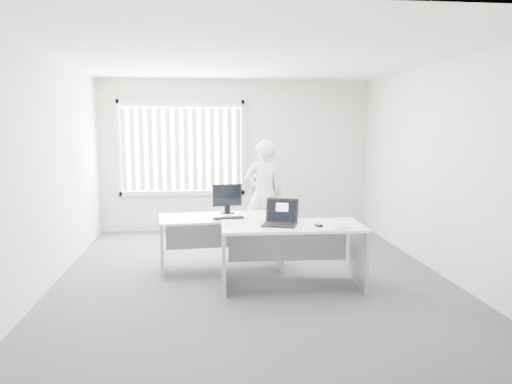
{
  "coord_description": "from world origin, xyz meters",
  "views": [
    {
      "loc": [
        -0.63,
        -6.32,
        1.99
      ],
      "look_at": [
        0.07,
        0.15,
        1.1
      ],
      "focal_mm": 35.0,
      "sensor_mm": 36.0,
      "label": 1
    }
  ],
  "objects": [
    {
      "name": "ground",
      "position": [
        0.0,
        0.0,
        0.0
      ],
      "size": [
        6.0,
        6.0,
        0.0
      ],
      "primitive_type": "plane",
      "color": "#55555D",
      "rests_on": "ground"
    },
    {
      "name": "wall_back",
      "position": [
        0.0,
        3.0,
        1.4
      ],
      "size": [
        5.0,
        0.02,
        2.8
      ],
      "primitive_type": "cube",
      "color": "silver",
      "rests_on": "ground"
    },
    {
      "name": "wall_front",
      "position": [
        0.0,
        -3.0,
        1.4
      ],
      "size": [
        5.0,
        0.02,
        2.8
      ],
      "primitive_type": "cube",
      "color": "silver",
      "rests_on": "ground"
    },
    {
      "name": "wall_left",
      "position": [
        -2.5,
        0.0,
        1.4
      ],
      "size": [
        0.02,
        6.0,
        2.8
      ],
      "primitive_type": "cube",
      "color": "silver",
      "rests_on": "ground"
    },
    {
      "name": "wall_right",
      "position": [
        2.5,
        0.0,
        1.4
      ],
      "size": [
        0.02,
        6.0,
        2.8
      ],
      "primitive_type": "cube",
      "color": "silver",
      "rests_on": "ground"
    },
    {
      "name": "ceiling",
      "position": [
        0.0,
        0.0,
        2.8
      ],
      "size": [
        5.0,
        6.0,
        0.02
      ],
      "primitive_type": "cube",
      "color": "white",
      "rests_on": "wall_back"
    },
    {
      "name": "window",
      "position": [
        -1.0,
        2.96,
        1.55
      ],
      "size": [
        2.32,
        0.06,
        1.76
      ],
      "primitive_type": "cube",
      "color": "#BABAB5",
      "rests_on": "wall_back"
    },
    {
      "name": "blinds",
      "position": [
        -1.0,
        2.9,
        1.52
      ],
      "size": [
        2.2,
        0.1,
        1.5
      ],
      "primitive_type": null,
      "color": "white",
      "rests_on": "wall_back"
    },
    {
      "name": "desk_near",
      "position": [
        0.44,
        -0.49,
        0.56
      ],
      "size": [
        1.73,
        0.85,
        0.78
      ],
      "rotation": [
        0.0,
        0.0,
        -0.03
      ],
      "color": "silver",
      "rests_on": "ground"
    },
    {
      "name": "desk_far",
      "position": [
        -0.4,
        0.36,
        0.53
      ],
      "size": [
        1.68,
        0.91,
        0.74
      ],
      "rotation": [
        0.0,
        0.0,
        0.09
      ],
      "color": "silver",
      "rests_on": "ground"
    },
    {
      "name": "office_chair",
      "position": [
        0.48,
        1.84,
        0.34
      ],
      "size": [
        0.78,
        0.78,
        1.08
      ],
      "rotation": [
        0.0,
        0.0,
        0.33
      ],
      "color": "black",
      "rests_on": "ground"
    },
    {
      "name": "person",
      "position": [
        0.35,
        1.54,
        0.87
      ],
      "size": [
        0.67,
        0.47,
        1.74
      ],
      "primitive_type": "imported",
      "rotation": [
        0.0,
        0.0,
        3.23
      ],
      "color": "silver",
      "rests_on": "ground"
    },
    {
      "name": "laptop",
      "position": [
        0.28,
        -0.53,
        0.93
      ],
      "size": [
        0.49,
        0.46,
        0.31
      ],
      "primitive_type": null,
      "rotation": [
        0.0,
        0.0,
        -0.33
      ],
      "color": "black",
      "rests_on": "desk_near"
    },
    {
      "name": "paper_sheet",
      "position": [
        0.73,
        -0.6,
        0.78
      ],
      "size": [
        0.37,
        0.33,
        0.0
      ],
      "primitive_type": "cube",
      "rotation": [
        0.0,
        0.0,
        0.46
      ],
      "color": "white",
      "rests_on": "desk_near"
    },
    {
      "name": "mouse",
      "position": [
        0.73,
        -0.63,
        0.8
      ],
      "size": [
        0.09,
        0.12,
        0.04
      ],
      "primitive_type": null,
      "rotation": [
        0.0,
        0.0,
        0.26
      ],
      "color": "#B7B7BA",
      "rests_on": "paper_sheet"
    },
    {
      "name": "booklet",
      "position": [
        0.99,
        -0.76,
        0.78
      ],
      "size": [
        0.22,
        0.24,
        0.01
      ],
      "primitive_type": "cube",
      "rotation": [
        0.0,
        0.0,
        -0.54
      ],
      "color": "silver",
      "rests_on": "desk_near"
    },
    {
      "name": "keyboard",
      "position": [
        -0.29,
        0.19,
        0.75
      ],
      "size": [
        0.43,
        0.2,
        0.02
      ],
      "primitive_type": "cube",
      "rotation": [
        0.0,
        0.0,
        0.17
      ],
      "color": "black",
      "rests_on": "desk_far"
    },
    {
      "name": "monitor",
      "position": [
        -0.29,
        0.58,
        0.95
      ],
      "size": [
        0.43,
        0.19,
        0.42
      ],
      "primitive_type": null,
      "rotation": [
        0.0,
        0.0,
        0.17
      ],
      "color": "black",
      "rests_on": "desk_far"
    }
  ]
}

